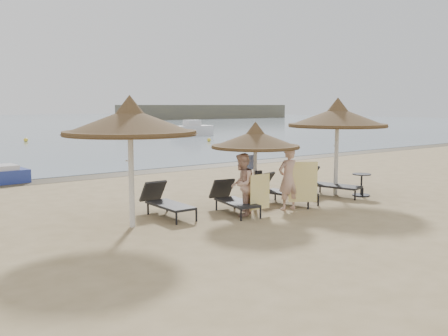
# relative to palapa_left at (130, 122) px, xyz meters

# --- Properties ---
(ground) EXTENTS (160.00, 160.00, 0.00)m
(ground) POSITION_rel_palapa_left_xyz_m (3.35, -0.47, -2.59)
(ground) COLOR tan
(ground) RESTS_ON ground
(wet_sand_strip) EXTENTS (200.00, 1.60, 0.01)m
(wet_sand_strip) POSITION_rel_palapa_left_xyz_m (3.35, 8.93, -2.58)
(wet_sand_strip) COLOR #4C412A
(wet_sand_strip) RESTS_ON ground
(palapa_left) EXTENTS (3.28, 3.28, 3.25)m
(palapa_left) POSITION_rel_palapa_left_xyz_m (0.00, 0.00, 0.00)
(palapa_left) COLOR silver
(palapa_left) RESTS_ON ground
(palapa_center) EXTENTS (2.56, 2.56, 2.54)m
(palapa_center) POSITION_rel_palapa_left_xyz_m (3.81, -0.23, -0.57)
(palapa_center) COLOR silver
(palapa_center) RESTS_ON ground
(palapa_right) EXTENTS (3.28, 3.28, 3.25)m
(palapa_right) POSITION_rel_palapa_left_xyz_m (7.51, -0.08, 0.00)
(palapa_right) COLOR silver
(palapa_right) RESTS_ON ground
(lounger_far_left) EXTENTS (0.68, 2.01, 0.90)m
(lounger_far_left) POSITION_rel_palapa_left_xyz_m (1.29, 0.59, -2.19)
(lounger_far_left) COLOR black
(lounger_far_left) RESTS_ON ground
(lounger_near_left) EXTENTS (0.99, 2.04, 0.88)m
(lounger_near_left) POSITION_rel_palapa_left_xyz_m (3.03, -0.16, -2.20)
(lounger_near_left) COLOR black
(lounger_near_left) RESTS_ON ground
(lounger_near_right) EXTENTS (1.15, 2.13, 0.91)m
(lounger_near_right) POSITION_rel_palapa_left_xyz_m (5.05, -0.04, -2.18)
(lounger_near_right) COLOR black
(lounger_near_right) RESTS_ON ground
(lounger_far_right) EXTENTS (1.18, 2.15, 0.92)m
(lounger_far_right) POSITION_rel_palapa_left_xyz_m (7.23, 0.02, -2.18)
(lounger_far_right) COLOR black
(lounger_far_right) RESTS_ON ground
(side_table) EXTENTS (0.61, 0.61, 0.74)m
(side_table) POSITION_rel_palapa_left_xyz_m (8.03, -0.74, -2.24)
(side_table) COLOR black
(side_table) RESTS_ON ground
(person_left) EXTENTS (1.08, 1.04, 1.98)m
(person_left) POSITION_rel_palapa_left_xyz_m (2.98, -0.64, -1.60)
(person_left) COLOR #D5A58D
(person_left) RESTS_ON ground
(person_right) EXTENTS (1.03, 0.73, 2.10)m
(person_right) POSITION_rel_palapa_left_xyz_m (4.51, -0.86, -1.54)
(person_right) COLOR #D5A58D
(person_right) RESTS_ON ground
(towel_left) EXTENTS (0.69, 0.02, 0.96)m
(towel_left) POSITION_rel_palapa_left_xyz_m (3.33, -0.99, -1.92)
(towel_left) COLOR yellow
(towel_left) RESTS_ON ground
(towel_right) EXTENTS (0.70, 0.49, 1.17)m
(towel_right) POSITION_rel_palapa_left_xyz_m (4.86, -1.11, -1.78)
(towel_right) COLOR yellow
(towel_right) RESTS_ON ground
(bag_patterned) EXTENTS (0.33, 0.14, 0.41)m
(bag_patterned) POSITION_rel_palapa_left_xyz_m (3.81, -0.05, -1.24)
(bag_patterned) COLOR silver
(bag_patterned) RESTS_ON ground
(bag_dark) EXTENTS (0.21, 0.07, 0.29)m
(bag_dark) POSITION_rel_palapa_left_xyz_m (3.81, -0.39, -1.59)
(bag_dark) COLOR black
(bag_dark) RESTS_ON ground
(buoy_mid) EXTENTS (0.34, 0.34, 0.34)m
(buoy_mid) POSITION_rel_palapa_left_xyz_m (6.10, 30.98, -2.42)
(buoy_mid) COLOR yellow
(buoy_mid) RESTS_ON ground
(buoy_right) EXTENTS (0.31, 0.31, 0.31)m
(buoy_right) POSITION_rel_palapa_left_xyz_m (18.14, 22.21, -2.43)
(buoy_right) COLOR yellow
(buoy_right) RESTS_ON ground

